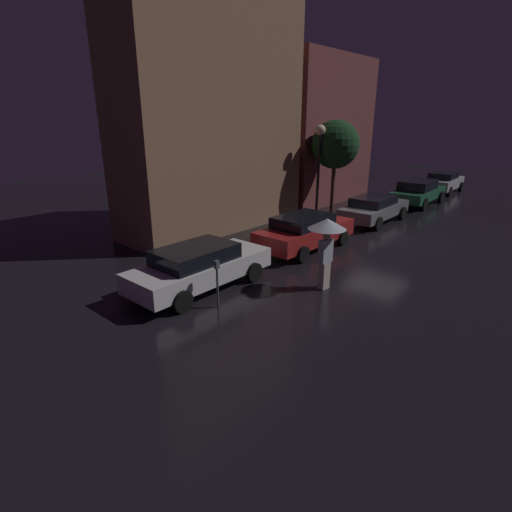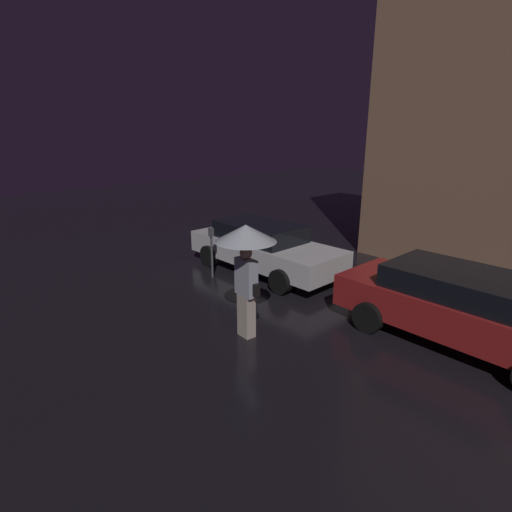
{
  "view_description": "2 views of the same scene",
  "coord_description": "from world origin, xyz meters",
  "px_view_note": "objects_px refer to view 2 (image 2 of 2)",
  "views": [
    {
      "loc": [
        -16.6,
        -7.23,
        4.92
      ],
      "look_at": [
        -8.49,
        -0.04,
        1.17
      ],
      "focal_mm": 28.0,
      "sensor_mm": 36.0,
      "label": 1
    },
    {
      "loc": [
        -1.7,
        -5.92,
        3.76
      ],
      "look_at": [
        -7.8,
        -0.22,
        1.15
      ],
      "focal_mm": 28.0,
      "sensor_mm": 36.0,
      "label": 2
    }
  ],
  "objects_px": {
    "parked_car_red": "(462,306)",
    "parking_meter": "(212,247)",
    "parked_car_white": "(263,246)",
    "pedestrian_with_umbrella": "(246,249)"
  },
  "relations": [
    {
      "from": "pedestrian_with_umbrella",
      "to": "parking_meter",
      "type": "distance_m",
      "value": 3.48
    },
    {
      "from": "parked_car_white",
      "to": "parked_car_red",
      "type": "distance_m",
      "value": 5.32
    },
    {
      "from": "parked_car_red",
      "to": "pedestrian_with_umbrella",
      "type": "distance_m",
      "value": 4.06
    },
    {
      "from": "parked_car_red",
      "to": "parking_meter",
      "type": "distance_m",
      "value": 6.0
    },
    {
      "from": "parked_car_white",
      "to": "parking_meter",
      "type": "bearing_deg",
      "value": -112.61
    },
    {
      "from": "parked_car_white",
      "to": "parking_meter",
      "type": "xyz_separation_m",
      "value": [
        -0.56,
        -1.36,
        0.12
      ]
    },
    {
      "from": "parking_meter",
      "to": "parked_car_red",
      "type": "bearing_deg",
      "value": 11.98
    },
    {
      "from": "parked_car_red",
      "to": "pedestrian_with_umbrella",
      "type": "height_order",
      "value": "pedestrian_with_umbrella"
    },
    {
      "from": "parked_car_red",
      "to": "parking_meter",
      "type": "xyz_separation_m",
      "value": [
        -5.87,
        -1.25,
        0.11
      ]
    },
    {
      "from": "parked_car_white",
      "to": "parking_meter",
      "type": "relative_size",
      "value": 3.39
    }
  ]
}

